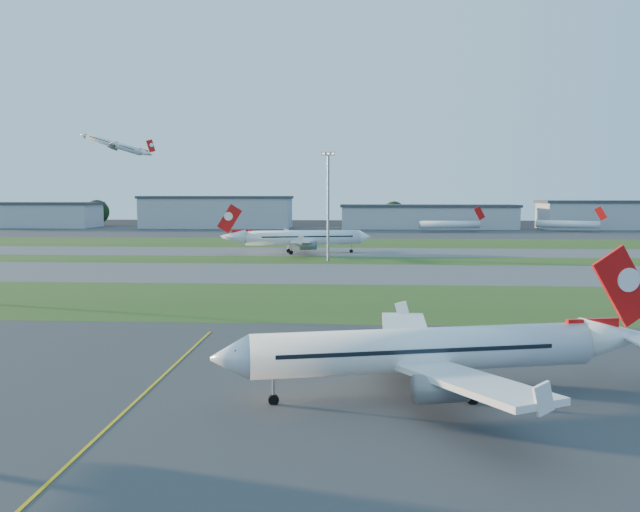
# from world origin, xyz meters

# --- Properties ---
(ground) EXTENTS (700.00, 700.00, 0.00)m
(ground) POSITION_xyz_m (0.00, 0.00, 0.00)
(ground) COLOR black
(ground) RESTS_ON ground
(apron_near) EXTENTS (300.00, 70.00, 0.01)m
(apron_near) POSITION_xyz_m (0.00, 0.00, 0.01)
(apron_near) COLOR #333335
(apron_near) RESTS_ON ground
(grass_strip_a) EXTENTS (300.00, 34.00, 0.01)m
(grass_strip_a) POSITION_xyz_m (0.00, 52.00, 0.01)
(grass_strip_a) COLOR #2D4C19
(grass_strip_a) RESTS_ON ground
(taxiway_a) EXTENTS (300.00, 32.00, 0.01)m
(taxiway_a) POSITION_xyz_m (0.00, 85.00, 0.01)
(taxiway_a) COLOR #515154
(taxiway_a) RESTS_ON ground
(grass_strip_b) EXTENTS (300.00, 18.00, 0.01)m
(grass_strip_b) POSITION_xyz_m (0.00, 110.00, 0.01)
(grass_strip_b) COLOR #2D4C19
(grass_strip_b) RESTS_ON ground
(taxiway_b) EXTENTS (300.00, 26.00, 0.01)m
(taxiway_b) POSITION_xyz_m (0.00, 132.00, 0.01)
(taxiway_b) COLOR #515154
(taxiway_b) RESTS_ON ground
(grass_strip_c) EXTENTS (300.00, 40.00, 0.01)m
(grass_strip_c) POSITION_xyz_m (0.00, 165.00, 0.01)
(grass_strip_c) COLOR #2D4C19
(grass_strip_c) RESTS_ON ground
(apron_far) EXTENTS (400.00, 80.00, 0.01)m
(apron_far) POSITION_xyz_m (0.00, 225.00, 0.01)
(apron_far) COLOR #333335
(apron_far) RESTS_ON ground
(yellow_line) EXTENTS (0.25, 60.00, 0.02)m
(yellow_line) POSITION_xyz_m (5.00, 0.00, 0.00)
(yellow_line) COLOR gold
(yellow_line) RESTS_ON ground
(airliner_parked) EXTENTS (33.01, 27.69, 10.44)m
(airliner_parked) POSITION_xyz_m (27.30, 8.35, 3.67)
(airliner_parked) COLOR white
(airliner_parked) RESTS_ON ground
(airliner_taxiing) EXTENTS (37.70, 31.62, 11.93)m
(airliner_taxiing) POSITION_xyz_m (6.95, 127.02, 4.19)
(airliner_taxiing) COLOR white
(airliner_taxiing) RESTS_ON ground
(airliner_departing) EXTENTS (27.52, 23.09, 8.77)m
(airliner_departing) POSITION_xyz_m (-79.74, 219.26, 36.70)
(airliner_departing) COLOR white
(mini_jet_near) EXTENTS (28.42, 7.91, 9.48)m
(mini_jet_near) POSITION_xyz_m (61.43, 227.52, 3.28)
(mini_jet_near) COLOR white
(mini_jet_near) RESTS_ON ground
(mini_jet_far) EXTENTS (26.03, 15.09, 9.48)m
(mini_jet_far) POSITION_xyz_m (112.32, 233.45, 3.28)
(mini_jet_far) COLOR white
(mini_jet_far) RESTS_ON ground
(light_mast_centre) EXTENTS (3.20, 0.70, 25.80)m
(light_mast_centre) POSITION_xyz_m (15.00, 108.00, 14.81)
(light_mast_centre) COLOR gray
(light_mast_centre) RESTS_ON ground
(hangar_far_west) EXTENTS (91.80, 23.00, 12.20)m
(hangar_far_west) POSITION_xyz_m (-150.00, 255.00, 6.14)
(hangar_far_west) COLOR #A0A3A8
(hangar_far_west) RESTS_ON ground
(hangar_west) EXTENTS (71.40, 23.00, 15.20)m
(hangar_west) POSITION_xyz_m (-45.00, 255.00, 7.64)
(hangar_west) COLOR #A0A3A8
(hangar_west) RESTS_ON ground
(hangar_east) EXTENTS (81.60, 23.00, 11.20)m
(hangar_east) POSITION_xyz_m (55.00, 255.00, 5.64)
(hangar_east) COLOR #A0A3A8
(hangar_east) RESTS_ON ground
(tree_west) EXTENTS (12.10, 12.10, 13.20)m
(tree_west) POSITION_xyz_m (-110.00, 270.00, 7.14)
(tree_west) COLOR black
(tree_west) RESTS_ON ground
(tree_mid_west) EXTENTS (9.90, 9.90, 10.80)m
(tree_mid_west) POSITION_xyz_m (-20.00, 266.00, 5.84)
(tree_mid_west) COLOR black
(tree_mid_west) RESTS_ON ground
(tree_mid_east) EXTENTS (11.55, 11.55, 12.60)m
(tree_mid_east) POSITION_xyz_m (40.00, 269.00, 6.81)
(tree_mid_east) COLOR black
(tree_mid_east) RESTS_ON ground
(tree_east) EXTENTS (10.45, 10.45, 11.40)m
(tree_east) POSITION_xyz_m (115.00, 267.00, 6.16)
(tree_east) COLOR black
(tree_east) RESTS_ON ground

